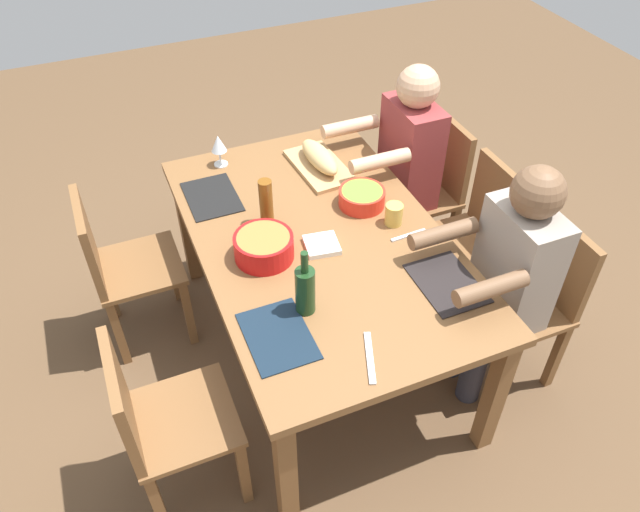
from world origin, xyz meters
name	(u,v)px	position (x,y,z in m)	size (l,w,h in m)	color
ground_plane	(320,347)	(0.00, 0.00, 0.00)	(8.00, 8.00, 0.00)	brown
dining_table	(320,251)	(0.00, 0.00, 0.66)	(1.67, 1.03, 0.74)	brown
chair_near_right	(429,185)	(0.46, -0.84, 0.48)	(0.40, 0.40, 0.85)	brown
diner_near_right	(403,159)	(0.46, -0.66, 0.70)	(0.41, 0.53, 1.20)	#2D2D38
chair_far_left	(159,420)	(-0.46, 0.84, 0.48)	(0.40, 0.40, 0.85)	brown
chair_near_center	(475,234)	(0.00, -0.84, 0.48)	(0.40, 0.40, 0.85)	brown
chair_near_left	(532,295)	(-0.46, -0.84, 0.48)	(0.40, 0.40, 0.85)	brown
diner_near_left	(507,272)	(-0.46, -0.66, 0.70)	(0.41, 0.53, 1.20)	#2D2D38
chair_far_right	(119,264)	(0.46, 0.84, 0.48)	(0.40, 0.40, 0.85)	brown
serving_bowl_fruit	(264,246)	(-0.03, 0.26, 0.80)	(0.25, 0.25, 0.11)	red
serving_bowl_salad	(362,197)	(0.14, -0.27, 0.78)	(0.21, 0.21, 0.08)	red
cutting_board	(320,166)	(0.49, -0.20, 0.75)	(0.40, 0.22, 0.02)	tan
bread_loaf	(320,157)	(0.49, -0.20, 0.81)	(0.32, 0.11, 0.09)	tan
wine_bottle	(305,289)	(-0.37, 0.21, 0.85)	(0.08, 0.08, 0.29)	#193819
beer_bottle	(266,202)	(0.19, 0.18, 0.85)	(0.06, 0.06, 0.22)	brown
wine_glass	(219,145)	(0.70, 0.24, 0.86)	(0.08, 0.08, 0.17)	silver
placemat_far_left	(278,336)	(-0.46, 0.36, 0.74)	(0.32, 0.23, 0.01)	#142333
cup_near_center	(394,214)	(-0.04, -0.34, 0.79)	(0.08, 0.08, 0.10)	gold
fork_near_center	(408,235)	(-0.14, -0.36, 0.74)	(0.02, 0.17, 0.01)	silver
placemat_near_left	(447,283)	(-0.46, -0.36, 0.74)	(0.32, 0.23, 0.01)	black
placemat_far_right	(212,197)	(0.46, 0.36, 0.74)	(0.32, 0.23, 0.01)	black
carving_knife	(370,357)	(-0.68, 0.09, 0.74)	(0.23, 0.02, 0.01)	silver
napkin_stack	(322,245)	(-0.06, 0.02, 0.75)	(0.14, 0.14, 0.02)	white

